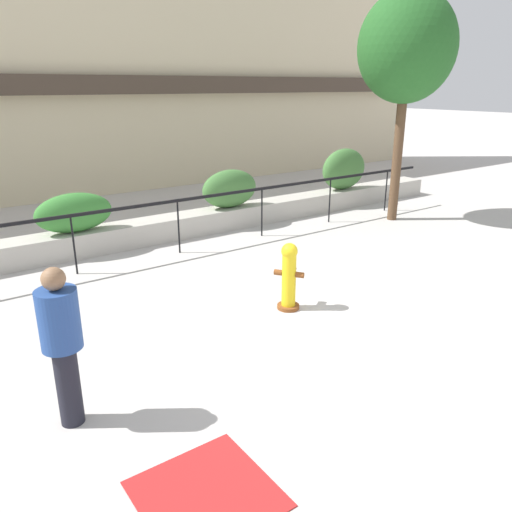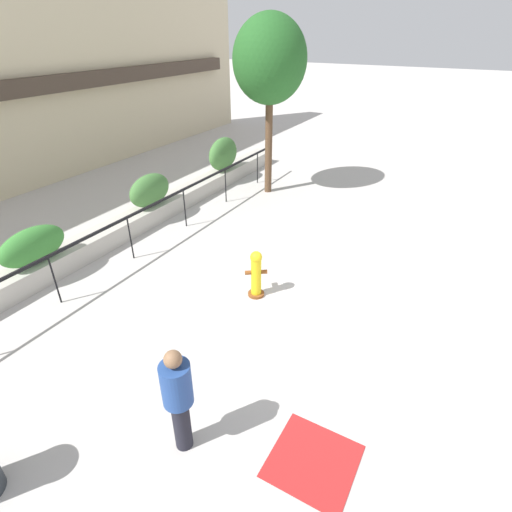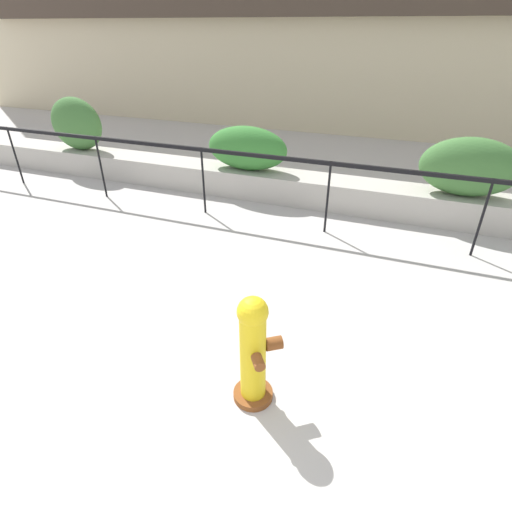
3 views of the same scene
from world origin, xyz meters
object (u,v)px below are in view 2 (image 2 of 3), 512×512
hedge_bush_3 (223,154)px  pedestrian (178,395)px  fire_hydrant (256,273)px  hedge_bush_2 (150,190)px  hedge_bush_1 (32,246)px  street_tree (270,61)px

hedge_bush_3 → pedestrian: (-9.35, -5.46, -0.09)m
fire_hydrant → pedestrian: (-3.62, -0.88, 0.44)m
hedge_bush_2 → hedge_bush_1: bearing=180.0°
hedge_bush_3 → hedge_bush_2: bearing=180.0°
hedge_bush_1 → hedge_bush_3: 7.63m
hedge_bush_2 → pedestrian: (-5.47, -5.46, 0.03)m
hedge_bush_3 → street_tree: street_tree is taller
fire_hydrant → hedge_bush_1: bearing=112.5°
hedge_bush_1 → hedge_bush_2: bearing=0.0°
hedge_bush_1 → street_tree: size_ratio=0.28×
street_tree → pedestrian: size_ratio=3.18×
fire_hydrant → street_tree: bearing=25.5°
hedge_bush_2 → hedge_bush_3: bearing=0.0°
hedge_bush_2 → hedge_bush_3: hedge_bush_3 is taller
hedge_bush_2 → pedestrian: bearing=-135.1°
street_tree → pedestrian: 10.50m
fire_hydrant → street_tree: (5.71, 2.72, 3.62)m
hedge_bush_3 → fire_hydrant: bearing=-141.3°
hedge_bush_1 → hedge_bush_3: hedge_bush_3 is taller
hedge_bush_3 → fire_hydrant: (-5.73, -4.58, -0.53)m
hedge_bush_2 → fire_hydrant: size_ratio=1.38×
hedge_bush_1 → hedge_bush_2: size_ratio=1.04×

